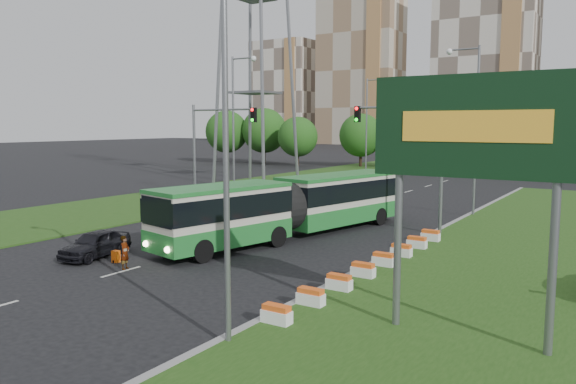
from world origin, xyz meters
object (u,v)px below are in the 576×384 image
Objects in this scene: billboard at (474,138)px; car_left_near at (95,244)px; shopping_trolley at (116,257)px; traffic_mast_left at (211,141)px; car_left_far at (257,203)px; pedestrian at (125,253)px; traffic_mast_median at (416,145)px; articulated_bus at (290,206)px.

billboard is 19.35m from car_left_near.
car_left_near is 1.74m from shopping_trolley.
traffic_mast_left is at bearing 97.05° from car_left_near.
pedestrian is at bearing -71.35° from car_left_far.
traffic_mast_left reaches higher than pedestrian.
traffic_mast_left is 14.14× the size of shopping_trolley.
billboard is 14.14× the size of shopping_trolley.
billboard and traffic_mast_median have the same top height.
car_left_near is at bearing -73.34° from traffic_mast_left.
traffic_mast_left reaches higher than car_left_far.
traffic_mast_left is 16.88m from pedestrian.
traffic_mast_left is 1.94× the size of car_left_far.
billboard is at bearing -33.55° from traffic_mast_left.
car_left_far is 17.48m from pedestrian.
pedestrian is 1.60m from shopping_trolley.
car_left_far is 7.29× the size of shopping_trolley.
traffic_mast_median is 5.18× the size of pedestrian.
car_left_near is (-11.04, -14.76, -4.67)m from traffic_mast_median.
traffic_mast_left reaches higher than articulated_bus.
pedestrian is 2.73× the size of shopping_trolley.
car_left_near and car_left_far have the same top height.
billboard is at bearing -37.53° from car_left_far.
billboard reaches higher than articulated_bus.
billboard reaches higher than car_left_near.
billboard reaches higher than car_left_far.
shopping_trolley is at bearing 45.17° from pedestrian.
traffic_mast_left is at bearing 146.45° from billboard.
articulated_bus is (9.52, -4.22, -3.52)m from traffic_mast_left.
pedestrian is at bearing 178.39° from billboard.
shopping_trolley is (-16.83, 1.07, -5.88)m from billboard.
articulated_bus is 11.75× the size of pedestrian.
traffic_mast_left is (-15.16, -1.00, 0.00)m from traffic_mast_median.
car_left_near is at bearing -81.13° from car_left_far.
car_left_far is at bearing 86.14° from car_left_near.
articulated_bus is 10.51m from shopping_trolley.
car_left_near reaches higher than shopping_trolley.
billboard is at bearing -6.46° from shopping_trolley.
billboard is 1.94× the size of car_left_far.
traffic_mast_left is 5.77m from car_left_far.
traffic_mast_median is 14.14× the size of shopping_trolley.
traffic_mast_left reaches higher than shopping_trolley.
car_left_near is at bearing -107.02° from articulated_bus.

